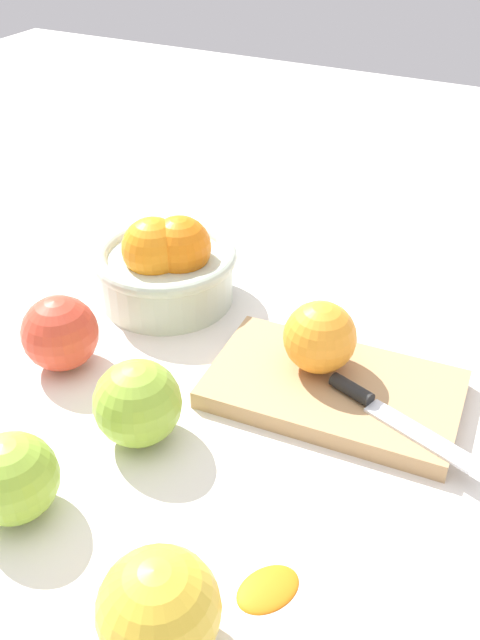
{
  "coord_description": "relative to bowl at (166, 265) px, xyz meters",
  "views": [
    {
      "loc": [
        0.29,
        -0.43,
        0.46
      ],
      "look_at": [
        0.02,
        0.1,
        0.04
      ],
      "focal_mm": 38.9,
      "sensor_mm": 36.0,
      "label": 1
    }
  ],
  "objects": [
    {
      "name": "cutting_board",
      "position": [
        0.24,
        -0.08,
        -0.04
      ],
      "size": [
        0.25,
        0.16,
        0.02
      ],
      "primitive_type": "cube",
      "rotation": [
        0.0,
        0.0,
        0.06
      ],
      "color": "tan",
      "rests_on": "ground_plane"
    },
    {
      "name": "apple_front_left",
      "position": [
        0.06,
        -0.33,
        -0.01
      ],
      "size": [
        0.08,
        0.08,
        0.08
      ],
      "primitive_type": "sphere",
      "color": "#8EB738",
      "rests_on": "ground_plane"
    },
    {
      "name": "citrus_peel",
      "position": [
        0.27,
        -0.3,
        -0.04
      ],
      "size": [
        0.06,
        0.06,
        0.01
      ],
      "primitive_type": "ellipsoid",
      "rotation": [
        0.0,
        0.0,
        4.23
      ],
      "color": "orange",
      "rests_on": "ground_plane"
    },
    {
      "name": "apple_mid_left",
      "position": [
        -0.03,
        -0.16,
        -0.01
      ],
      "size": [
        0.08,
        0.08,
        0.08
      ],
      "primitive_type": "sphere",
      "color": "#D6422D",
      "rests_on": "ground_plane"
    },
    {
      "name": "apple_front_right",
      "position": [
        0.23,
        -0.37,
        -0.01
      ],
      "size": [
        0.08,
        0.08,
        0.08
      ],
      "primitive_type": "sphere",
      "color": "gold",
      "rests_on": "ground_plane"
    },
    {
      "name": "bowl",
      "position": [
        0.0,
        0.0,
        0.0
      ],
      "size": [
        0.17,
        0.17,
        0.11
      ],
      "color": "beige",
      "rests_on": "ground_plane"
    },
    {
      "name": "ground_plane",
      "position": [
        0.1,
        -0.16,
        -0.05
      ],
      "size": [
        2.4,
        2.4,
        0.0
      ],
      "primitive_type": "plane",
      "color": "silver"
    },
    {
      "name": "knife",
      "position": [
        0.29,
        -0.1,
        -0.02
      ],
      "size": [
        0.15,
        0.07,
        0.01
      ],
      "color": "silver",
      "rests_on": "cutting_board"
    },
    {
      "name": "orange_on_board",
      "position": [
        0.22,
        -0.06,
        0.01
      ],
      "size": [
        0.07,
        0.07,
        0.07
      ],
      "primitive_type": "sphere",
      "color": "orange",
      "rests_on": "cutting_board"
    },
    {
      "name": "apple_front_center",
      "position": [
        0.1,
        -0.21,
        -0.01
      ],
      "size": [
        0.08,
        0.08,
        0.08
      ],
      "primitive_type": "sphere",
      "color": "#8EB738",
      "rests_on": "ground_plane"
    }
  ]
}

